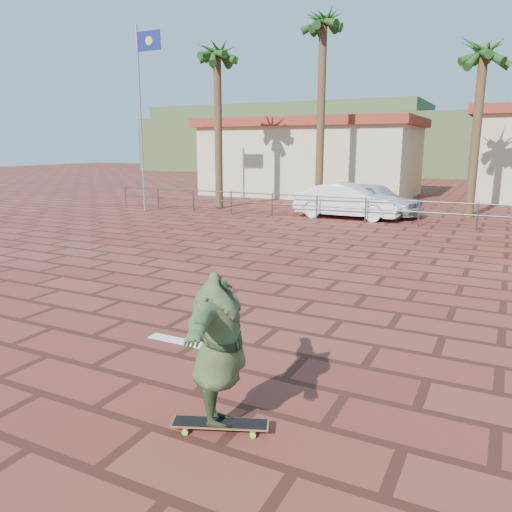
{
  "coord_description": "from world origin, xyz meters",
  "views": [
    {
      "loc": [
        4.86,
        -7.15,
        2.97
      ],
      "look_at": [
        0.48,
        1.56,
        0.8
      ],
      "focal_mm": 35.0,
      "sensor_mm": 36.0,
      "label": 1
    }
  ],
  "objects": [
    {
      "name": "car_white",
      "position": [
        -1.0,
        13.0,
        0.72
      ],
      "size": [
        4.38,
        1.62,
        1.43
      ],
      "primitive_type": "imported",
      "rotation": [
        0.0,
        0.0,
        1.55
      ],
      "color": "white",
      "rests_on": "ground"
    },
    {
      "name": "palm_left",
      "position": [
        -3.0,
        15.0,
        7.95
      ],
      "size": [
        2.4,
        2.4,
        9.45
      ],
      "color": "brown",
      "rests_on": "ground"
    },
    {
      "name": "guardrail",
      "position": [
        0.0,
        12.0,
        0.68
      ],
      "size": [
        24.06,
        0.06,
        1.0
      ],
      "color": "#47494F",
      "rests_on": "ground"
    },
    {
      "name": "hill_front",
      "position": [
        0.0,
        50.0,
        3.0
      ],
      "size": [
        70.0,
        18.0,
        6.0
      ],
      "primitive_type": "cube",
      "color": "#384C28",
      "rests_on": "ground"
    },
    {
      "name": "skateboarder",
      "position": [
        2.37,
        -3.06,
        0.93
      ],
      "size": [
        1.3,
        2.08,
        1.65
      ],
      "primitive_type": "imported",
      "rotation": [
        0.0,
        0.0,
        1.97
      ],
      "color": "#394B28",
      "rests_on": "longboard"
    },
    {
      "name": "hill_back",
      "position": [
        -22.0,
        56.0,
        4.0
      ],
      "size": [
        35.0,
        14.0,
        8.0
      ],
      "primitive_type": "cube",
      "color": "#384C28",
      "rests_on": "ground"
    },
    {
      "name": "flagpole",
      "position": [
        -9.87,
        11.0,
        4.64
      ],
      "size": [
        1.3,
        0.1,
        8.0
      ],
      "color": "gray",
      "rests_on": "ground"
    },
    {
      "name": "paint_stripe",
      "position": [
        0.7,
        -1.2,
        0.0
      ],
      "size": [
        1.4,
        0.22,
        0.01
      ],
      "primitive_type": "cube",
      "color": "white",
      "rests_on": "ground"
    },
    {
      "name": "longboard",
      "position": [
        2.37,
        -3.06,
        0.08
      ],
      "size": [
        1.04,
        0.6,
        0.1
      ],
      "rotation": [
        0.0,
        0.0,
        0.39
      ],
      "color": "olive",
      "rests_on": "ground"
    },
    {
      "name": "building_west",
      "position": [
        -6.0,
        22.0,
        2.28
      ],
      "size": [
        12.6,
        7.6,
        4.5
      ],
      "color": "beige",
      "rests_on": "ground"
    },
    {
      "name": "palm_far_left",
      "position": [
        -7.5,
        13.5,
        6.83
      ],
      "size": [
        2.4,
        2.4,
        8.25
      ],
      "color": "brown",
      "rests_on": "ground"
    },
    {
      "name": "car_silver",
      "position": [
        -0.26,
        14.16,
        0.72
      ],
      "size": [
        4.5,
        2.65,
        1.44
      ],
      "primitive_type": "imported",
      "rotation": [
        0.0,
        0.0,
        1.33
      ],
      "color": "#AAACB1",
      "rests_on": "ground"
    },
    {
      "name": "palm_center",
      "position": [
        3.5,
        15.5,
        6.36
      ],
      "size": [
        2.4,
        2.4,
        7.75
      ],
      "color": "brown",
      "rests_on": "ground"
    },
    {
      "name": "ground",
      "position": [
        0.0,
        0.0,
        0.0
      ],
      "size": [
        120.0,
        120.0,
        0.0
      ],
      "primitive_type": "plane",
      "color": "brown",
      "rests_on": "ground"
    }
  ]
}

